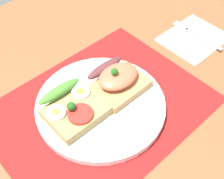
% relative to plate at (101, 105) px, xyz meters
% --- Properties ---
extents(ground_plane, '(1.20, 0.90, 0.03)m').
position_rel_plate_xyz_m(ground_plane, '(0.00, 0.00, -0.03)').
color(ground_plane, brown).
extents(placemat, '(0.41, 0.31, 0.00)m').
position_rel_plate_xyz_m(placemat, '(0.00, 0.00, -0.01)').
color(placemat, maroon).
rests_on(placemat, ground_plane).
extents(plate, '(0.25, 0.25, 0.01)m').
position_rel_plate_xyz_m(plate, '(0.00, 0.00, 0.00)').
color(plate, white).
rests_on(plate, placemat).
extents(sandwich_egg_tomato, '(0.10, 0.10, 0.04)m').
position_rel_plate_xyz_m(sandwich_egg_tomato, '(-0.05, 0.02, 0.02)').
color(sandwich_egg_tomato, '#A48A52').
rests_on(sandwich_egg_tomato, plate).
extents(sandwich_salmon, '(0.11, 0.09, 0.05)m').
position_rel_plate_xyz_m(sandwich_salmon, '(0.05, 0.01, 0.03)').
color(sandwich_salmon, '#B0844F').
rests_on(sandwich_salmon, plate).
extents(napkin, '(0.15, 0.12, 0.01)m').
position_rel_plate_xyz_m(napkin, '(0.30, 0.01, -0.01)').
color(napkin, white).
rests_on(napkin, ground_plane).
extents(fork, '(0.02, 0.14, 0.00)m').
position_rel_plate_xyz_m(fork, '(0.31, 0.01, -0.00)').
color(fork, '#B7B7BC').
rests_on(fork, napkin).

